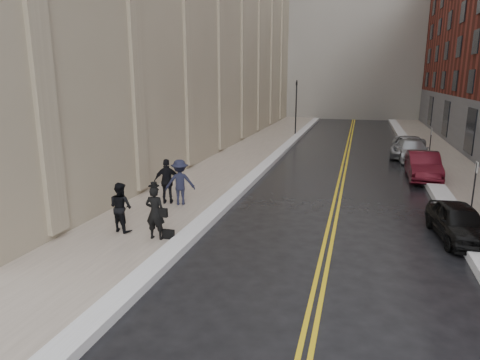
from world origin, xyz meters
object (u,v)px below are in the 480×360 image
Objects in this scene: pedestrian_main at (155,213)px; car_silver_far at (409,147)px; car_maroon at (423,166)px; pedestrian_b at (180,182)px; car_silver_near at (412,150)px; car_black at (459,222)px; pedestrian_c at (167,181)px; pedestrian_a at (121,207)px.

car_silver_far is at bearing -118.12° from pedestrian_main.
pedestrian_b is at bearing -141.36° from car_maroon.
car_silver_near is at bearing -149.57° from pedestrian_b.
car_black is 0.79× the size of car_silver_near.
pedestrian_c is (-11.36, -8.51, 0.38)m from car_maroon.
pedestrian_c reaches higher than pedestrian_a.
pedestrian_a is at bearing -14.63° from pedestrian_main.
car_maroon is 7.00m from car_silver_far.
car_silver_near is 17.85m from pedestrian_b.
pedestrian_main reaches higher than car_maroon.
pedestrian_a is at bearing -126.81° from car_silver_near.
car_silver_far is (-0.09, 7.00, -0.04)m from car_maroon.
pedestrian_a is at bearing 56.50° from pedestrian_b.
car_maroon is at bearing -129.83° from pedestrian_main.
pedestrian_c is at bearing -142.88° from car_maroon.
pedestrian_c is at bearing -132.69° from car_silver_near.
pedestrian_a is at bearing -133.12° from car_maroon.
pedestrian_a reaches higher than car_silver_near.
car_maroon is 2.54× the size of pedestrian_a.
pedestrian_c is at bearing -120.33° from car_silver_far.
pedestrian_main is (-9.95, -18.20, 0.39)m from car_silver_near.
pedestrian_a is 0.91× the size of pedestrian_c.
car_silver_far is 2.61× the size of pedestrian_c.
car_silver_near is 1.30m from car_silver_far.
pedestrian_a reaches higher than car_maroon.
car_silver_near is 2.66× the size of pedestrian_a.
car_black is 9.40m from car_maroon.
car_silver_far is at bearing 89.73° from car_silver_near.
car_silver_near is at bearing -80.53° from car_silver_far.
pedestrian_main is 0.94× the size of pedestrian_b.
car_maroon is 16.70m from pedestrian_a.
car_maroon is 0.89× the size of car_silver_far.
car_maroon is (0.00, 9.40, 0.11)m from car_black.
pedestrian_main reaches higher than car_black.
car_black is at bearing -89.72° from car_maroon.
car_black is 0.83× the size of car_maroon.
car_silver_far is at bearing 90.98° from car_maroon.
pedestrian_c is at bearing -23.29° from pedestrian_b.
car_silver_near is 21.21m from pedestrian_a.
car_maroon is at bearing -162.09° from pedestrian_c.
car_maroon is 2.44× the size of pedestrian_main.
pedestrian_main is (-9.95, -3.09, 0.44)m from car_black.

